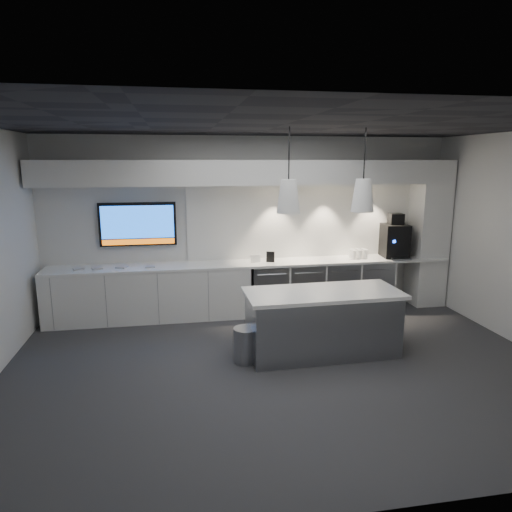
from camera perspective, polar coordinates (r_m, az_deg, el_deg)
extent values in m
plane|color=#333336|center=(6.00, 3.32, -13.76)|extent=(7.00, 7.00, 0.00)
plane|color=black|center=(5.43, 3.71, 16.12)|extent=(7.00, 7.00, 0.00)
plane|color=silver|center=(7.94, -0.68, 3.94)|extent=(7.00, 0.00, 7.00)
plane|color=silver|center=(3.23, 13.92, -8.30)|extent=(7.00, 0.00, 7.00)
cube|color=white|center=(7.74, -0.28, -0.93)|extent=(6.80, 0.65, 0.04)
cube|color=white|center=(7.76, -13.16, -4.64)|extent=(3.30, 0.63, 0.86)
cube|color=gray|center=(7.90, 1.52, -4.09)|extent=(0.60, 0.61, 0.85)
cube|color=gray|center=(8.04, 5.93, -3.85)|extent=(0.60, 0.61, 0.85)
cube|color=gray|center=(8.23, 10.16, -3.61)|extent=(0.60, 0.61, 0.85)
cube|color=gray|center=(8.47, 14.18, -3.36)|extent=(0.60, 0.61, 0.85)
cube|color=white|center=(8.19, 7.68, 4.44)|extent=(4.60, 0.03, 1.30)
cube|color=white|center=(7.57, -0.32, 10.39)|extent=(6.90, 0.60, 0.40)
cube|color=white|center=(8.79, 20.73, 2.63)|extent=(0.55, 0.55, 2.60)
cube|color=black|center=(7.81, -14.54, 3.87)|extent=(1.25, 0.06, 0.72)
cube|color=blue|center=(7.77, -14.58, 4.13)|extent=(1.17, 0.00, 0.54)
cube|color=#D95E0C|center=(7.82, -14.45, 1.73)|extent=(1.17, 0.00, 0.09)
cube|color=gray|center=(6.31, 8.26, -8.45)|extent=(2.00, 0.84, 0.83)
cube|color=white|center=(6.17, 8.38, -4.61)|extent=(2.10, 0.94, 0.05)
cylinder|color=gray|center=(6.07, -1.26, -11.05)|extent=(0.38, 0.38, 0.46)
cube|color=black|center=(8.51, 16.93, 1.86)|extent=(0.49, 0.53, 0.58)
cube|color=black|center=(8.45, 17.09, 4.45)|extent=(0.26, 0.26, 0.19)
cube|color=gray|center=(8.33, 17.61, -0.33)|extent=(0.34, 0.24, 0.03)
cube|color=black|center=(7.74, 1.82, -0.10)|extent=(0.14, 0.07, 0.18)
cube|color=white|center=(7.69, -0.05, -0.33)|extent=(0.18, 0.07, 0.14)
cube|color=#ABABAB|center=(7.75, -21.31, -1.50)|extent=(0.20, 0.20, 0.02)
cube|color=#ABABAB|center=(7.69, -19.24, -1.44)|extent=(0.20, 0.20, 0.02)
cube|color=#ABABAB|center=(7.66, -16.45, -1.32)|extent=(0.20, 0.20, 0.02)
cube|color=#ABABAB|center=(7.57, -13.11, -1.29)|extent=(0.17, 0.17, 0.02)
cone|color=white|center=(5.80, 4.07, 7.44)|extent=(0.30, 0.30, 0.42)
cylinder|color=black|center=(5.78, 4.16, 13.00)|extent=(0.02, 0.02, 0.70)
cone|color=white|center=(6.12, 13.20, 7.39)|extent=(0.30, 0.30, 0.42)
cylinder|color=black|center=(6.10, 13.46, 12.65)|extent=(0.02, 0.02, 0.70)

